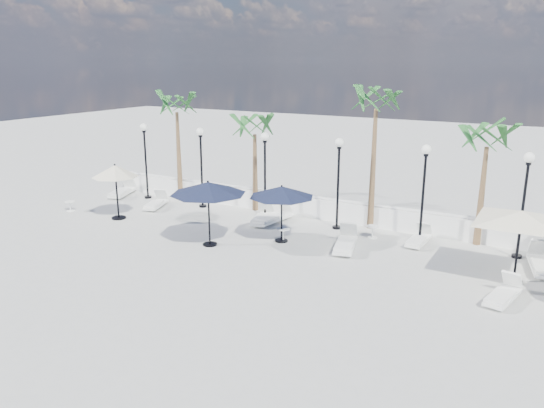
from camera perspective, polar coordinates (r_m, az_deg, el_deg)
The scene contains 27 objects.
ground at distance 17.16m, azimuth -1.49°, elevation -8.45°, with size 100.00×100.00×0.00m, color #A9AAA4.
balustrade at distance 23.39m, azimuth 7.93°, elevation -0.87°, with size 26.00×0.30×1.01m.
lamppost_0 at distance 27.64m, azimuth -13.49°, elevation 5.64°, with size 0.36×0.36×3.84m.
lamppost_1 at distance 25.42m, azimuth -7.64°, elevation 5.12°, with size 0.36×0.36×3.84m.
lamppost_2 at distance 23.51m, azimuth -0.77°, elevation 4.43°, with size 0.36×0.36×3.84m.
lamppost_3 at distance 22.00m, azimuth 7.16°, elevation 3.57°, with size 0.36×0.36×3.84m.
lamppost_4 at distance 20.97m, azimuth 16.04°, elevation 2.51°, with size 0.36×0.36×3.84m.
lamppost_5 at distance 20.49m, azimuth 25.57°, elevation 1.31°, with size 0.36×0.36×3.84m.
palm_0 at distance 27.01m, azimuth -10.22°, elevation 9.97°, with size 2.60×2.60×5.50m.
palm_1 at distance 24.50m, azimuth -1.87°, elevation 7.85°, with size 2.60×2.60×4.70m.
palm_2 at distance 21.97m, azimuth 11.14°, elevation 10.30°, with size 2.60×2.60×6.10m.
palm_3 at distance 21.15m, azimuth 22.14°, elevation 6.11°, with size 2.60×2.60×4.90m.
lounger_0 at distance 28.91m, azimuth -15.80°, elevation 1.38°, with size 1.37×2.22×0.79m.
lounger_1 at distance 23.20m, azimuth -1.02°, elevation -1.42°, with size 1.16×2.07×0.74m.
lounger_2 at distance 26.16m, azimuth -12.39°, elevation 0.11°, with size 1.19×1.95×0.70m.
lounger_3 at distance 23.28m, azimuth 0.23°, elevation -1.33°, with size 0.97×2.14×0.77m.
lounger_4 at distance 20.14m, azimuth 7.92°, elevation -4.14°, with size 1.17×2.20×0.79m.
lounger_5 at distance 17.23m, azimuth 23.60°, elevation -8.89°, with size 0.94×1.87×0.67m.
lounger_6 at distance 21.29m, azimuth 15.52°, elevation -3.61°, with size 0.64×1.78×0.66m.
lounger_7 at distance 20.13m, azimuth 27.05°, elevation -5.72°, with size 1.10×2.24×0.81m.
side_table_0 at distance 26.70m, azimuth -20.89°, elevation -0.13°, with size 0.49×0.49×0.47m.
side_table_1 at distance 20.87m, azimuth 1.23°, elevation -3.17°, with size 0.52×0.52×0.51m.
side_table_2 at distance 21.59m, azimuth 10.77°, elevation -2.84°, with size 0.51×0.51×0.49m.
parasol_navy_left at distance 19.99m, azimuth -6.89°, elevation 1.68°, with size 2.89×2.89×2.55m.
parasol_navy_mid at distance 20.33m, azimuth 1.05°, elevation 1.30°, with size 2.54×2.54×2.28m.
parasol_cream_sq_a at distance 18.15m, azimuth 25.34°, elevation -0.71°, with size 5.20×5.20×2.56m.
parasol_cream_small at distance 24.34m, azimuth -16.51°, elevation 3.34°, with size 2.04×2.04×2.51m.
Camera 1 is at (8.08, -13.49, 6.88)m, focal length 35.00 mm.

